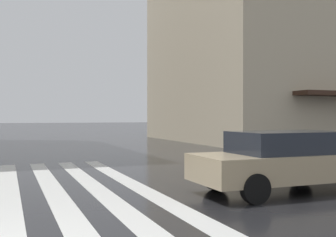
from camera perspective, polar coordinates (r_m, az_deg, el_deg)
name	(u,v)px	position (r m, az deg, el deg)	size (l,w,h in m)	color
zebra_crossing	(57,196)	(9.41, -15.38, -10.46)	(13.00, 4.50, 0.01)	silver
haussmann_block_corner	(304,1)	(34.28, 18.61, 15.36)	(16.34, 20.52, 21.80)	beige
car_champagne	(283,160)	(9.74, 15.84, -5.62)	(1.85, 4.10, 1.41)	tan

